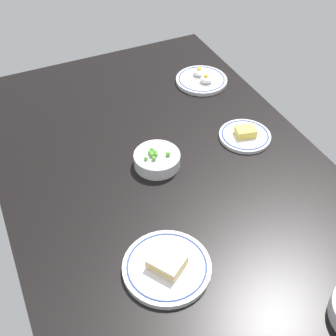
{
  "coord_description": "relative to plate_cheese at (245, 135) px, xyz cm",
  "views": [
    {
      "loc": [
        90.65,
        -42.02,
        101.27
      ],
      "look_at": [
        0.0,
        0.0,
        6.0
      ],
      "focal_mm": 47.36,
      "sensor_mm": 36.0,
      "label": 1
    }
  ],
  "objects": [
    {
      "name": "dining_table",
      "position": [
        4.62,
        -31.17,
        -3.04
      ],
      "size": [
        158.38,
        100.7,
        4.0
      ],
      "primitive_type": "cube",
      "color": "black",
      "rests_on": "ground"
    },
    {
      "name": "plate_cheese",
      "position": [
        0.0,
        0.0,
        0.0
      ],
      "size": [
        17.69,
        17.69,
        3.97
      ],
      "color": "silver",
      "rests_on": "dining_table"
    },
    {
      "name": "plate_sandwich",
      "position": [
        36.8,
        -46.42,
        0.27
      ],
      "size": [
        22.91,
        22.91,
        4.8
      ],
      "color": "silver",
      "rests_on": "dining_table"
    },
    {
      "name": "plate_eggs",
      "position": [
        -36.94,
        2.89,
        0.18
      ],
      "size": [
        20.41,
        20.41,
        5.01
      ],
      "color": "silver",
      "rests_on": "dining_table"
    },
    {
      "name": "bowl_peas",
      "position": [
        -0.15,
        -32.84,
        1.43
      ],
      "size": [
        14.92,
        14.92,
        5.72
      ],
      "color": "silver",
      "rests_on": "dining_table"
    }
  ]
}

